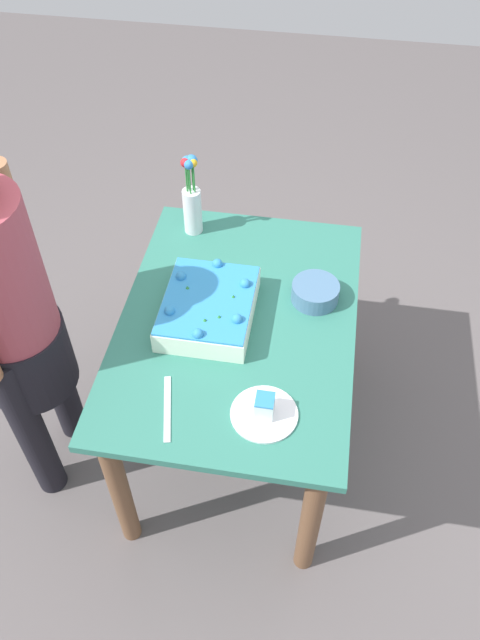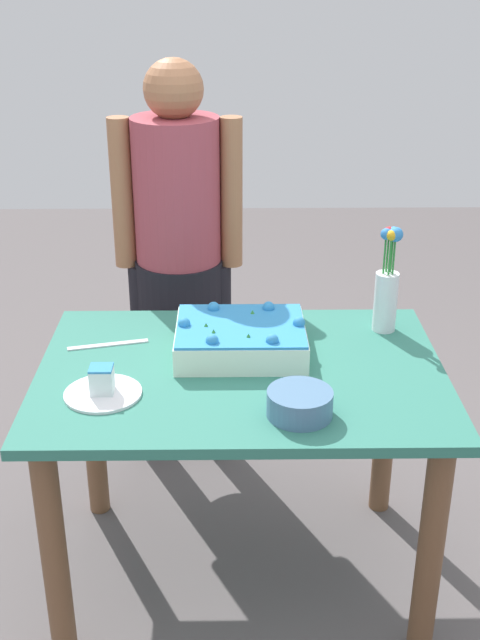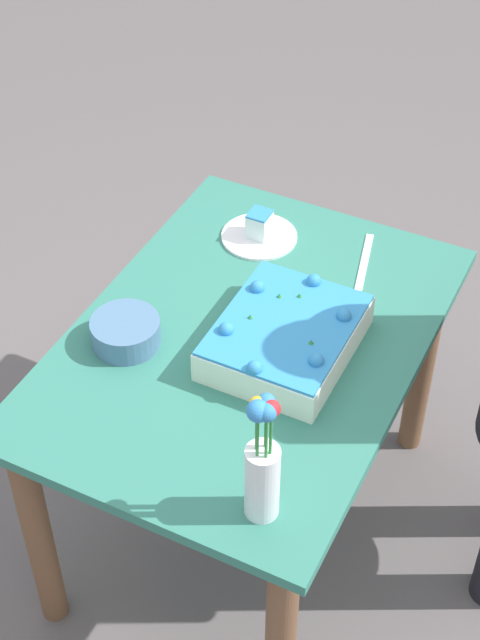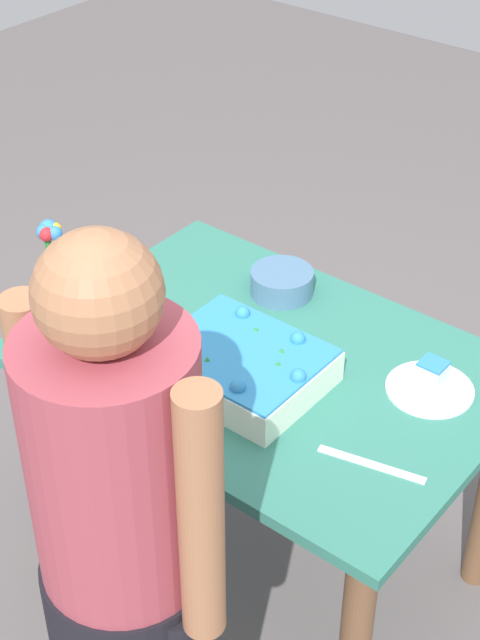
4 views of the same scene
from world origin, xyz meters
TOP-DOWN VIEW (x-y plane):
  - ground_plane at (0.00, 0.00)m, footprint 8.00×8.00m
  - dining_table at (0.00, 0.00)m, footprint 1.14×0.81m
  - sheet_cake at (-0.00, -0.10)m, footprint 0.37×0.30m
  - serving_plate_with_slice at (0.37, 0.14)m, footprint 0.21×0.21m
  - cake_knife at (0.39, -0.15)m, footprint 0.24×0.08m
  - flower_vase at (-0.44, -0.25)m, footprint 0.07×0.07m
  - fruit_bowl at (-0.14, 0.25)m, footprint 0.17×0.17m
  - person_standing at (0.21, -0.70)m, footprint 0.45×0.31m

SIDE VIEW (x-z plane):
  - ground_plane at x=0.00m, z-range 0.00..0.00m
  - dining_table at x=0.00m, z-range 0.23..0.96m
  - cake_knife at x=0.39m, z-range 0.73..0.74m
  - serving_plate_with_slice at x=0.37m, z-range 0.71..0.80m
  - fruit_bowl at x=-0.14m, z-range 0.73..0.80m
  - sheet_cake at x=0.00m, z-range 0.72..0.83m
  - person_standing at x=0.21m, z-range 0.11..1.60m
  - flower_vase at x=-0.44m, z-range 0.71..1.04m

